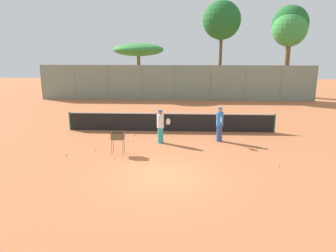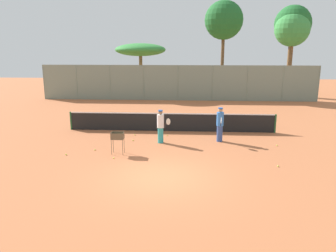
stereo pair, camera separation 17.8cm
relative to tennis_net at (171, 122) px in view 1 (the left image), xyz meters
The scene contains 18 objects.
ground_plane 7.00m from the tennis_net, 90.00° to the right, with size 80.00×80.00×0.00m, color #B7663D.
tennis_net is the anchor object (origin of this frame).
back_fence 11.46m from the tennis_net, 90.00° to the left, with size 25.10×0.08×3.20m.
tree_0 19.74m from the tennis_net, 54.29° to the left, with size 3.48×3.48×8.71m.
tree_1 16.74m from the tennis_net, 73.84° to the left, with size 3.69×3.69×9.14m.
tree_2 19.12m from the tennis_net, 53.79° to the left, with size 3.31×3.31×8.11m.
tree_3 14.94m from the tennis_net, 105.02° to the left, with size 4.90×4.90×5.14m.
player_white_outfit 3.29m from the tennis_net, 37.17° to the right, with size 0.37×0.93×1.77m.
player_red_cap 2.48m from the tennis_net, 99.47° to the right, with size 0.75×0.65×1.70m.
ball_cart 4.86m from the tennis_net, 117.11° to the right, with size 0.56×0.41×1.01m.
tennis_ball_0 7.30m from the tennis_net, 50.14° to the right, with size 0.07×0.07×0.07m, color #D1E54C.
tennis_ball_1 5.52m from the tennis_net, 114.26° to the right, with size 0.07×0.07×0.07m, color #D1E54C.
tennis_ball_2 2.31m from the tennis_net, 151.10° to the right, with size 0.07×0.07×0.07m, color #D1E54C.
tennis_ball_3 6.01m from the tennis_net, 26.24° to the right, with size 0.07×0.07×0.07m, color #D1E54C.
tennis_ball_4 1.19m from the tennis_net, 99.32° to the right, with size 0.07×0.07×0.07m, color #D1E54C.
tennis_ball_5 6.51m from the tennis_net, 134.06° to the right, with size 0.07×0.07×0.07m, color #D1E54C.
tennis_ball_6 2.92m from the tennis_net, 130.75° to the right, with size 0.07×0.07×0.07m, color #D1E54C.
tennis_ball_7 5.21m from the tennis_net, 131.06° to the right, with size 0.07×0.07×0.07m, color #D1E54C.
Camera 1 is at (0.79, -11.45, 4.74)m, focal length 35.00 mm.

